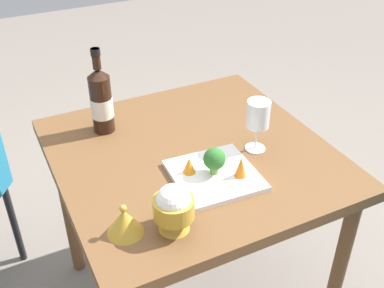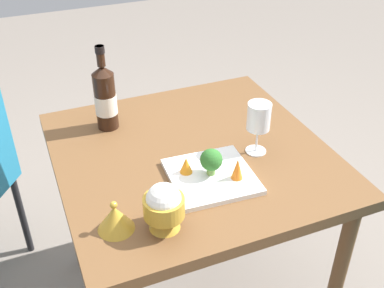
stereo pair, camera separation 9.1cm
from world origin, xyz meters
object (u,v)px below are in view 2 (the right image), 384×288
(carrot_garnish_left, at_px, (186,165))
(carrot_garnish_right, at_px, (237,169))
(broccoli_floret, at_px, (210,161))
(wine_glass, at_px, (259,118))
(serving_plate, at_px, (211,176))
(wine_bottle, at_px, (105,97))
(rice_bowl_lid, at_px, (115,218))
(rice_bowl, at_px, (164,206))

(carrot_garnish_left, relative_size, carrot_garnish_right, 0.76)
(broccoli_floret, bearing_deg, carrot_garnish_right, -36.02)
(carrot_garnish_left, distance_m, carrot_garnish_right, 0.16)
(wine_glass, height_order, serving_plate, wine_glass)
(wine_bottle, distance_m, broccoli_floret, 0.47)
(carrot_garnish_right, bearing_deg, carrot_garnish_left, 146.82)
(carrot_garnish_right, bearing_deg, wine_glass, 42.61)
(rice_bowl_lid, height_order, carrot_garnish_left, rice_bowl_lid)
(rice_bowl_lid, bearing_deg, broccoli_floret, 18.26)
(broccoli_floret, relative_size, carrot_garnish_left, 1.63)
(rice_bowl, relative_size, rice_bowl_lid, 1.42)
(rice_bowl, distance_m, serving_plate, 0.26)
(rice_bowl, height_order, carrot_garnish_right, rice_bowl)
(wine_bottle, bearing_deg, broccoli_floret, -62.49)
(rice_bowl, xyz_separation_m, broccoli_floret, (0.20, 0.15, -0.01))
(rice_bowl_lid, bearing_deg, rice_bowl, -19.94)
(rice_bowl, distance_m, rice_bowl_lid, 0.13)
(wine_glass, bearing_deg, serving_plate, -158.73)
(wine_bottle, relative_size, rice_bowl_lid, 3.06)
(serving_plate, xyz_separation_m, carrot_garnish_left, (-0.07, 0.04, 0.03))
(wine_glass, distance_m, serving_plate, 0.24)
(rice_bowl, bearing_deg, serving_plate, 36.02)
(carrot_garnish_left, bearing_deg, serving_plate, -31.61)
(serving_plate, height_order, carrot_garnish_left, carrot_garnish_left)
(serving_plate, xyz_separation_m, broccoli_floret, (-0.00, 0.00, 0.06))
(broccoli_floret, bearing_deg, carrot_garnish_left, 150.08)
(rice_bowl, bearing_deg, rice_bowl_lid, 160.06)
(rice_bowl, xyz_separation_m, rice_bowl_lid, (-0.12, 0.04, -0.04))
(wine_glass, xyz_separation_m, broccoli_floret, (-0.20, -0.07, -0.06))
(serving_plate, bearing_deg, wine_bottle, 117.54)
(carrot_garnish_left, bearing_deg, broccoli_floret, -29.92)
(serving_plate, bearing_deg, carrot_garnish_right, -34.70)
(rice_bowl_lid, xyz_separation_m, serving_plate, (0.32, 0.10, -0.03))
(wine_glass, bearing_deg, rice_bowl_lid, -161.04)
(serving_plate, height_order, carrot_garnish_right, carrot_garnish_right)
(wine_bottle, bearing_deg, serving_plate, -62.46)
(rice_bowl_lid, relative_size, carrot_garnish_left, 1.91)
(serving_plate, bearing_deg, wine_glass, 21.27)
(wine_glass, relative_size, serving_plate, 0.68)
(wine_glass, distance_m, carrot_garnish_right, 0.20)
(rice_bowl_lid, xyz_separation_m, carrot_garnish_left, (0.26, 0.14, 0.00))
(wine_glass, relative_size, carrot_garnish_left, 3.41)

